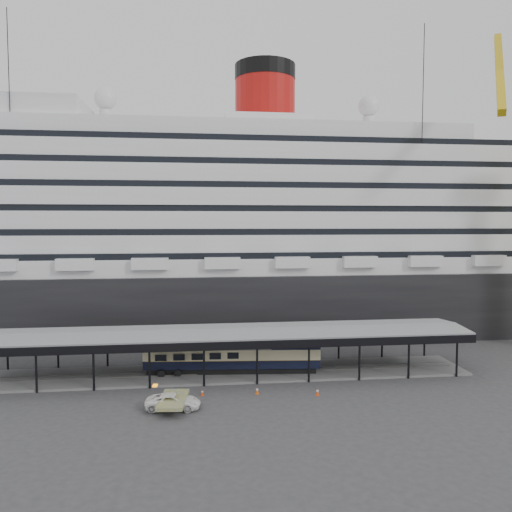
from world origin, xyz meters
name	(u,v)px	position (x,y,z in m)	size (l,w,h in m)	color
ground	(231,388)	(0.00, 0.00, 0.00)	(200.00, 200.00, 0.00)	#333336
cruise_ship	(218,219)	(0.05, 32.00, 18.35)	(130.00, 30.00, 43.90)	black
platform_canopy	(228,354)	(0.00, 5.00, 2.36)	(56.00, 9.18, 5.30)	slate
port_truck	(173,402)	(-5.90, -5.41, 0.72)	(2.39, 5.18, 1.44)	white
pullman_carriage	(232,353)	(0.46, 5.00, 2.44)	(20.48, 4.35, 19.96)	black
traffic_cone_left	(202,392)	(-3.13, -1.99, 0.33)	(0.42, 0.42, 0.66)	#D13D0B
traffic_cone_mid	(257,390)	(2.52, -2.20, 0.37)	(0.43, 0.43, 0.75)	#E3570C
traffic_cone_right	(317,392)	(8.60, -3.32, 0.37)	(0.47, 0.47, 0.75)	#E3470C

